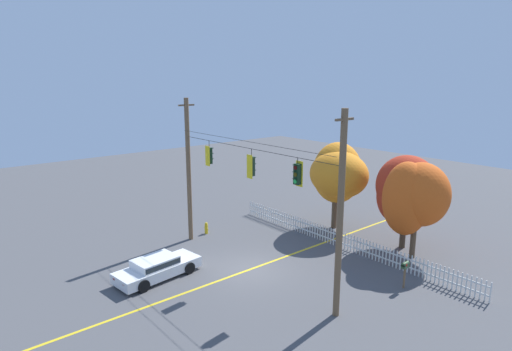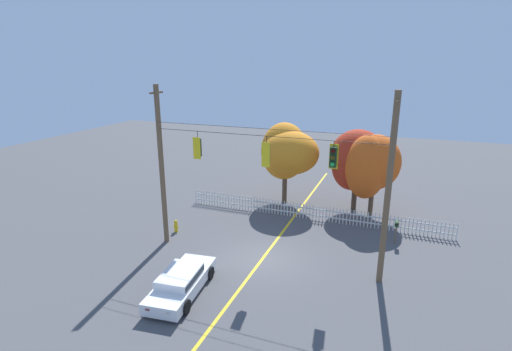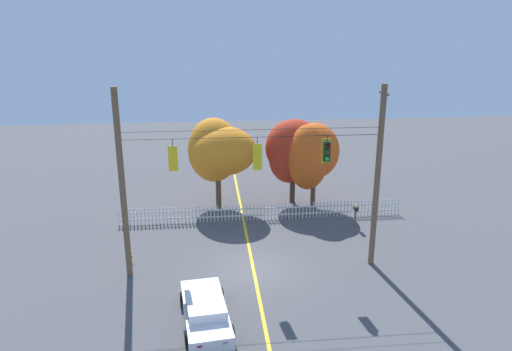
{
  "view_description": "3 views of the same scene",
  "coord_description": "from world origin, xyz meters",
  "px_view_note": "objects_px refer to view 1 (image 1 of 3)",
  "views": [
    {
      "loc": [
        17.09,
        -13.93,
        10.35
      ],
      "look_at": [
        0.51,
        0.04,
        5.43
      ],
      "focal_mm": 30.22,
      "sensor_mm": 36.0,
      "label": 1
    },
    {
      "loc": [
        6.45,
        -17.75,
        10.33
      ],
      "look_at": [
        -0.33,
        -0.09,
        4.73
      ],
      "focal_mm": 27.14,
      "sensor_mm": 36.0,
      "label": 2
    },
    {
      "loc": [
        -2.05,
        -21.36,
        11.59
      ],
      "look_at": [
        0.18,
        0.4,
        4.81
      ],
      "focal_mm": 33.33,
      "sensor_mm": 36.0,
      "label": 3
    }
  ],
  "objects_px": {
    "traffic_signal_northbound_secondary": "(209,156)",
    "autumn_maple_near_fence": "(338,174)",
    "autumn_maple_mid": "(404,190)",
    "parked_car": "(157,267)",
    "roadside_mailbox": "(405,267)",
    "fire_hydrant": "(206,228)",
    "autumn_oak_far_east": "(414,196)",
    "traffic_signal_northbound_primary": "(251,166)",
    "traffic_signal_westbound_side": "(297,174)"
  },
  "relations": [
    {
      "from": "traffic_signal_westbound_side",
      "to": "traffic_signal_northbound_primary",
      "type": "bearing_deg",
      "value": -179.66
    },
    {
      "from": "autumn_oak_far_east",
      "to": "traffic_signal_northbound_primary",
      "type": "bearing_deg",
      "value": -117.97
    },
    {
      "from": "traffic_signal_northbound_primary",
      "to": "traffic_signal_westbound_side",
      "type": "height_order",
      "value": "same"
    },
    {
      "from": "autumn_maple_near_fence",
      "to": "autumn_maple_mid",
      "type": "height_order",
      "value": "autumn_maple_near_fence"
    },
    {
      "from": "traffic_signal_northbound_primary",
      "to": "autumn_maple_near_fence",
      "type": "relative_size",
      "value": 0.26
    },
    {
      "from": "traffic_signal_northbound_primary",
      "to": "autumn_oak_far_east",
      "type": "relative_size",
      "value": 0.27
    },
    {
      "from": "autumn_oak_far_east",
      "to": "roadside_mailbox",
      "type": "height_order",
      "value": "autumn_oak_far_east"
    },
    {
      "from": "autumn_maple_mid",
      "to": "fire_hydrant",
      "type": "relative_size",
      "value": 7.36
    },
    {
      "from": "autumn_maple_mid",
      "to": "roadside_mailbox",
      "type": "relative_size",
      "value": 4.14
    },
    {
      "from": "traffic_signal_northbound_secondary",
      "to": "roadside_mailbox",
      "type": "distance_m",
      "value": 12.29
    },
    {
      "from": "traffic_signal_northbound_primary",
      "to": "fire_hydrant",
      "type": "distance_m",
      "value": 8.59
    },
    {
      "from": "roadside_mailbox",
      "to": "autumn_maple_mid",
      "type": "bearing_deg",
      "value": 123.61
    },
    {
      "from": "fire_hydrant",
      "to": "traffic_signal_westbound_side",
      "type": "bearing_deg",
      "value": -7.73
    },
    {
      "from": "traffic_signal_westbound_side",
      "to": "autumn_oak_far_east",
      "type": "bearing_deg",
      "value": 82.09
    },
    {
      "from": "autumn_maple_near_fence",
      "to": "autumn_maple_mid",
      "type": "xyz_separation_m",
      "value": [
        4.93,
        0.26,
        -0.22
      ]
    },
    {
      "from": "traffic_signal_northbound_secondary",
      "to": "traffic_signal_northbound_primary",
      "type": "relative_size",
      "value": 0.96
    },
    {
      "from": "traffic_signal_northbound_secondary",
      "to": "traffic_signal_westbound_side",
      "type": "height_order",
      "value": "same"
    },
    {
      "from": "autumn_maple_mid",
      "to": "traffic_signal_northbound_secondary",
      "type": "bearing_deg",
      "value": -127.91
    },
    {
      "from": "traffic_signal_northbound_secondary",
      "to": "parked_car",
      "type": "height_order",
      "value": "traffic_signal_northbound_secondary"
    },
    {
      "from": "traffic_signal_northbound_primary",
      "to": "traffic_signal_northbound_secondary",
      "type": "bearing_deg",
      "value": 179.99
    },
    {
      "from": "traffic_signal_northbound_primary",
      "to": "roadside_mailbox",
      "type": "bearing_deg",
      "value": 35.48
    },
    {
      "from": "autumn_maple_mid",
      "to": "parked_car",
      "type": "xyz_separation_m",
      "value": [
        -5.93,
        -13.63,
        -3.09
      ]
    },
    {
      "from": "traffic_signal_westbound_side",
      "to": "roadside_mailbox",
      "type": "relative_size",
      "value": 0.97
    },
    {
      "from": "traffic_signal_northbound_secondary",
      "to": "fire_hydrant",
      "type": "distance_m",
      "value": 6.24
    },
    {
      "from": "traffic_signal_westbound_side",
      "to": "autumn_oak_far_east",
      "type": "xyz_separation_m",
      "value": [
        1.17,
        8.44,
        -2.34
      ]
    },
    {
      "from": "traffic_signal_westbound_side",
      "to": "parked_car",
      "type": "distance_m",
      "value": 9.12
    },
    {
      "from": "autumn_maple_near_fence",
      "to": "parked_car",
      "type": "bearing_deg",
      "value": -94.3
    },
    {
      "from": "traffic_signal_westbound_side",
      "to": "fire_hydrant",
      "type": "xyz_separation_m",
      "value": [
        -9.8,
        1.33,
        -5.63
      ]
    },
    {
      "from": "traffic_signal_northbound_primary",
      "to": "traffic_signal_westbound_side",
      "type": "relative_size",
      "value": 1.13
    },
    {
      "from": "autumn_maple_near_fence",
      "to": "roadside_mailbox",
      "type": "xyz_separation_m",
      "value": [
        8.04,
        -4.42,
        -2.76
      ]
    },
    {
      "from": "autumn_maple_mid",
      "to": "fire_hydrant",
      "type": "bearing_deg",
      "value": -141.05
    },
    {
      "from": "traffic_signal_westbound_side",
      "to": "autumn_maple_mid",
      "type": "xyz_separation_m",
      "value": [
        0.03,
        9.27,
        -2.32
      ]
    },
    {
      "from": "traffic_signal_northbound_secondary",
      "to": "autumn_maple_near_fence",
      "type": "relative_size",
      "value": 0.25
    },
    {
      "from": "fire_hydrant",
      "to": "roadside_mailbox",
      "type": "bearing_deg",
      "value": 14.13
    },
    {
      "from": "autumn_oak_far_east",
      "to": "traffic_signal_northbound_secondary",
      "type": "bearing_deg",
      "value": -134.74
    },
    {
      "from": "traffic_signal_westbound_side",
      "to": "autumn_oak_far_east",
      "type": "relative_size",
      "value": 0.24
    },
    {
      "from": "traffic_signal_northbound_secondary",
      "to": "autumn_maple_mid",
      "type": "relative_size",
      "value": 0.25
    },
    {
      "from": "autumn_maple_mid",
      "to": "parked_car",
      "type": "relative_size",
      "value": 1.23
    },
    {
      "from": "traffic_signal_westbound_side",
      "to": "roadside_mailbox",
      "type": "distance_m",
      "value": 7.39
    },
    {
      "from": "autumn_maple_near_fence",
      "to": "roadside_mailbox",
      "type": "relative_size",
      "value": 4.27
    },
    {
      "from": "parked_car",
      "to": "roadside_mailbox",
      "type": "bearing_deg",
      "value": 44.67
    },
    {
      "from": "traffic_signal_northbound_primary",
      "to": "fire_hydrant",
      "type": "bearing_deg",
      "value": 168.23
    },
    {
      "from": "autumn_oak_far_east",
      "to": "fire_hydrant",
      "type": "bearing_deg",
      "value": -147.06
    },
    {
      "from": "fire_hydrant",
      "to": "roadside_mailbox",
      "type": "distance_m",
      "value": 13.37
    },
    {
      "from": "traffic_signal_northbound_secondary",
      "to": "traffic_signal_westbound_side",
      "type": "distance_m",
      "value": 7.21
    },
    {
      "from": "autumn_maple_mid",
      "to": "autumn_oak_far_east",
      "type": "relative_size",
      "value": 1.02
    },
    {
      "from": "autumn_maple_near_fence",
      "to": "traffic_signal_westbound_side",
      "type": "bearing_deg",
      "value": -61.47
    },
    {
      "from": "parked_car",
      "to": "roadside_mailbox",
      "type": "relative_size",
      "value": 3.36
    },
    {
      "from": "autumn_maple_mid",
      "to": "fire_hydrant",
      "type": "height_order",
      "value": "autumn_maple_mid"
    },
    {
      "from": "traffic_signal_northbound_secondary",
      "to": "autumn_maple_mid",
      "type": "bearing_deg",
      "value": 52.09
    }
  ]
}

